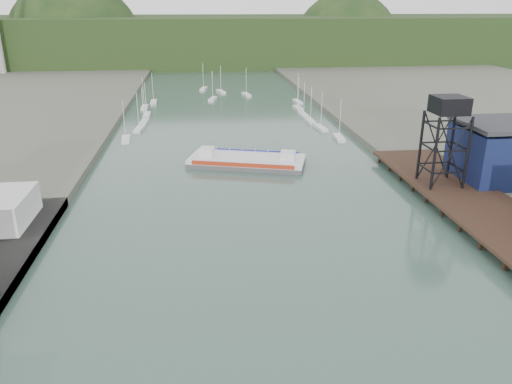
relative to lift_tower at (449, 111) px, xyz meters
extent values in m
cube|color=black|center=(2.00, -13.00, -13.75)|extent=(14.00, 70.00, 0.50)
cylinder|color=black|center=(-4.00, -13.00, -14.85)|extent=(0.60, 0.60, 2.20)
cylinder|color=black|center=(-3.00, -3.00, -7.00)|extent=(0.50, 0.50, 13.00)
cylinder|color=black|center=(3.00, -3.00, -7.00)|extent=(0.50, 0.50, 13.00)
cylinder|color=black|center=(-3.00, 3.00, -7.00)|extent=(0.50, 0.50, 13.00)
cylinder|color=black|center=(3.00, 3.00, -7.00)|extent=(0.50, 0.50, 13.00)
cube|color=black|center=(0.00, 0.00, 1.00)|extent=(5.50, 5.50, 3.00)
cube|color=silver|center=(-62.54, 45.89, -15.30)|extent=(2.67, 7.65, 0.90)
cube|color=silver|center=(-60.28, 57.30, -15.30)|extent=(2.81, 7.67, 0.90)
cube|color=silver|center=(-59.71, 66.17, -15.30)|extent=(2.35, 7.59, 0.90)
cube|color=silver|center=(-59.81, 76.09, -15.30)|extent=(2.01, 7.50, 0.90)
cube|color=silver|center=(-61.64, 88.33, -15.30)|extent=(2.00, 7.50, 0.90)
cube|color=silver|center=(-59.32, 98.17, -15.30)|extent=(2.16, 7.54, 0.90)
cube|color=silver|center=(-7.44, 41.03, -15.30)|extent=(2.53, 7.62, 0.90)
cube|color=silver|center=(-9.54, 52.51, -15.30)|extent=(2.76, 7.67, 0.90)
cube|color=silver|center=(-10.54, 61.29, -15.30)|extent=(2.22, 7.56, 0.90)
cube|color=silver|center=(-10.73, 70.28, -15.30)|extent=(2.18, 7.54, 0.90)
cube|color=silver|center=(-10.33, 81.38, -15.30)|extent=(2.46, 7.61, 0.90)
cube|color=silver|center=(-8.22, 92.99, -15.30)|extent=(2.48, 7.61, 0.90)
cube|color=silver|center=(-38.16, 102.00, -15.30)|extent=(3.78, 7.76, 0.90)
cube|color=silver|center=(-24.96, 110.00, -15.30)|extent=(3.31, 7.74, 0.90)
cube|color=silver|center=(-34.34, 118.00, -15.30)|extent=(3.76, 7.76, 0.90)
cube|color=silver|center=(-41.11, 126.00, -15.30)|extent=(3.40, 7.74, 0.90)
cube|color=black|center=(-35.00, 242.00, -3.65)|extent=(500.00, 120.00, 28.00)
sphere|color=black|center=(-115.00, 242.00, -7.65)|extent=(80.00, 80.00, 80.00)
sphere|color=black|center=(55.00, 252.00, -9.65)|extent=(70.00, 70.00, 70.00)
cube|color=#4A4A4C|center=(-33.52, 21.73, -15.15)|extent=(26.72, 16.68, 1.00)
cube|color=silver|center=(-33.52, 21.73, -14.25)|extent=(26.72, 16.68, 0.80)
cube|color=#AA2C13|center=(-34.96, 16.90, -14.05)|extent=(21.05, 6.42, 0.90)
cube|color=#14178F|center=(-32.08, 26.55, -14.05)|extent=(21.05, 6.42, 0.90)
cube|color=silver|center=(-42.11, 24.29, -13.06)|extent=(3.72, 3.72, 1.99)
cube|color=silver|center=(-24.92, 19.16, -13.06)|extent=(3.72, 3.72, 1.99)
camera|label=1|loc=(-43.65, -82.24, 17.57)|focal=35.00mm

